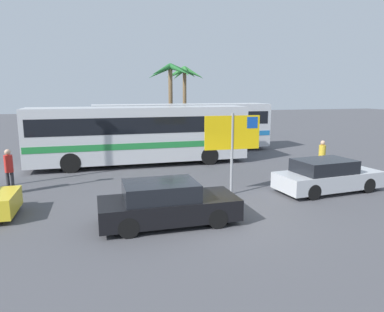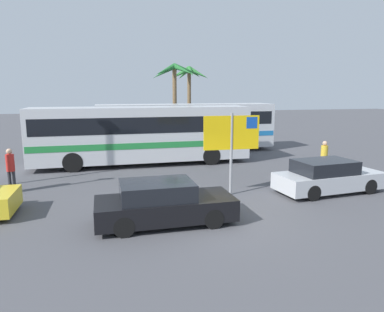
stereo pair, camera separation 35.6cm
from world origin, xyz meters
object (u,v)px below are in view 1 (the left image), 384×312
object	(u,v)px
pedestrian_by_bus	(322,155)
car_black	(167,204)
car_silver	(327,176)
bus_rear_coach	(183,125)
bus_front_coach	(140,133)
pedestrian_near_sign	(9,167)
ferry_sign	(233,136)

from	to	relation	value
pedestrian_by_bus	car_black	bearing A→B (deg)	-95.87
car_silver	bus_rear_coach	bearing A→B (deg)	101.02
bus_front_coach	pedestrian_near_sign	distance (m)	7.19
ferry_sign	car_black	world-z (taller)	ferry_sign
bus_rear_coach	ferry_sign	distance (m)	10.45
car_silver	pedestrian_by_bus	size ratio (longest dim) A/B	2.64
bus_front_coach	car_silver	distance (m)	9.97
car_black	pedestrian_by_bus	distance (m)	9.52
car_black	pedestrian_by_bus	bearing A→B (deg)	26.54
bus_front_coach	bus_rear_coach	world-z (taller)	same
bus_rear_coach	pedestrian_by_bus	bearing A→B (deg)	-61.20
ferry_sign	car_black	xyz separation A→B (m)	(-3.13, -2.38, -1.69)
car_silver	car_black	xyz separation A→B (m)	(-6.97, -1.71, -0.00)
bus_rear_coach	car_black	distance (m)	13.40
bus_rear_coach	pedestrian_by_bus	size ratio (longest dim) A/B	6.94
bus_rear_coach	car_black	bearing A→B (deg)	-106.58
ferry_sign	bus_front_coach	bearing A→B (deg)	113.87
car_black	pedestrian_near_sign	distance (m)	7.25
bus_rear_coach	pedestrian_near_sign	world-z (taller)	bus_rear_coach
ferry_sign	car_black	bearing A→B (deg)	-140.55
bus_rear_coach	car_silver	xyz separation A→B (m)	(3.16, -11.08, -1.15)
ferry_sign	pedestrian_by_bus	bearing A→B (deg)	21.31
ferry_sign	car_silver	xyz separation A→B (m)	(3.83, -0.66, -1.69)
ferry_sign	car_black	distance (m)	4.28
bus_rear_coach	pedestrian_by_bus	world-z (taller)	bus_rear_coach
ferry_sign	pedestrian_by_bus	world-z (taller)	ferry_sign
pedestrian_near_sign	bus_rear_coach	bearing A→B (deg)	-31.35
car_black	pedestrian_near_sign	world-z (taller)	pedestrian_near_sign
bus_front_coach	bus_rear_coach	distance (m)	4.94
car_silver	pedestrian_by_bus	xyz separation A→B (m)	(1.55, 2.52, 0.36)
car_black	bus_front_coach	bearing A→B (deg)	87.34
car_silver	pedestrian_near_sign	size ratio (longest dim) A/B	2.51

